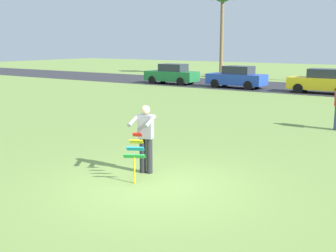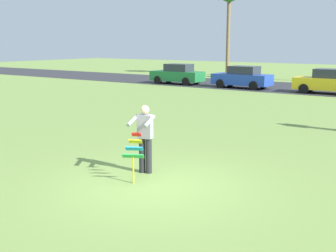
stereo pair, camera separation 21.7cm
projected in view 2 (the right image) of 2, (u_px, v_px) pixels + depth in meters
ground_plane at (154, 186)px, 9.95m from camera, size 120.00×120.00×0.00m
person_kite_flyer at (145, 136)px, 10.77m from camera, size 0.66×0.74×1.73m
kite_held at (134, 150)px, 10.16m from camera, size 0.63×0.73×1.13m
parked_car_green at (177, 74)px, 34.21m from camera, size 4.26×1.95×1.60m
parked_car_blue at (242, 78)px, 31.06m from camera, size 4.22×1.88×1.60m
parked_car_yellow at (329, 82)px, 27.66m from camera, size 4.26×1.95×1.60m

